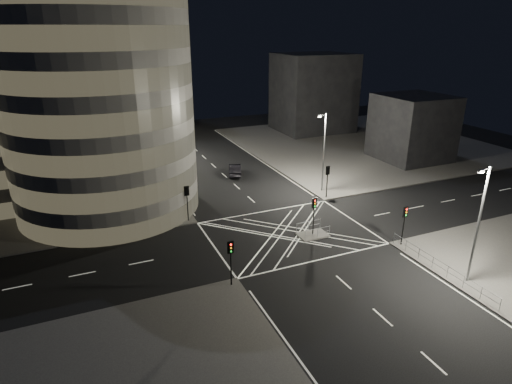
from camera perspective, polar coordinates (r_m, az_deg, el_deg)
name	(u,v)px	position (r m, az deg, el deg)	size (l,w,h in m)	color
ground	(288,233)	(44.57, 4.35, -5.46)	(120.00, 120.00, 0.00)	black
sidewalk_far_left	(0,187)	(66.03, -30.95, 0.55)	(42.00, 42.00, 0.15)	#4A4946
sidewalk_far_right	(362,143)	(80.89, 13.90, 6.34)	(42.00, 42.00, 0.15)	#4A4946
central_island	(313,235)	(44.27, 7.56, -5.68)	(3.00, 2.00, 0.15)	slate
office_tower_curved	(51,96)	(54.41, -25.66, 11.46)	(30.00, 29.00, 27.20)	gray
office_block_rear	(46,86)	(77.71, -26.18, 12.59)	(24.00, 16.00, 22.00)	gray
building_right_far	(313,93)	(88.35, 7.61, 13.00)	(14.00, 12.00, 15.00)	black
building_right_near	(412,127)	(72.23, 20.10, 8.08)	(10.00, 10.00, 10.00)	black
building_far_end	(145,83)	(94.95, -14.62, 13.90)	(18.00, 8.00, 18.00)	black
tree_a	(166,178)	(47.48, -11.97, 1.79)	(4.67, 4.67, 7.09)	black
tree_b	(155,160)	(52.99, -13.36, 4.16)	(4.61, 4.61, 7.46)	black
tree_c	(146,145)	(58.60, -14.50, 6.10)	(4.78, 4.78, 7.97)	black
tree_d	(138,134)	(64.34, -15.42, 7.43)	(4.56, 4.56, 7.96)	black
tree_e	(133,134)	(70.43, -16.08, 7.44)	(3.87, 3.87, 6.29)	black
traffic_signal_fl	(187,197)	(46.36, -9.19, -0.65)	(0.55, 0.22, 4.00)	black
traffic_signal_nl	(231,255)	(34.55, -3.39, -8.38)	(0.55, 0.22, 4.00)	black
traffic_signal_fr	(327,176)	(53.03, 9.51, 2.15)	(0.55, 0.22, 4.00)	black
traffic_signal_nr	(405,218)	(43.08, 19.19, -3.35)	(0.55, 0.22, 4.00)	black
traffic_signal_island	(314,209)	(43.07, 7.74, -2.31)	(0.55, 0.22, 4.00)	black
street_lamp_left_near	(169,161)	(50.18, -11.58, 4.06)	(1.25, 0.25, 10.00)	slate
street_lamp_left_far	(142,129)	(67.37, -14.92, 8.13)	(1.25, 0.25, 10.00)	slate
street_lamp_right_far	(324,150)	(54.35, 9.01, 5.55)	(1.25, 0.25, 10.00)	slate
street_lamp_right_near	(478,222)	(38.11, 27.52, -3.56)	(1.25, 0.25, 10.00)	slate
railing_near_right	(440,267)	(40.42, 23.32, -9.15)	(0.06, 11.70, 1.10)	slate
railing_island_south	(318,233)	(43.31, 8.20, -5.43)	(2.80, 0.06, 1.10)	slate
railing_island_north	(308,226)	(44.68, 7.01, -4.49)	(2.80, 0.06, 1.10)	slate
sedan	(235,170)	(61.48, -2.83, 3.00)	(1.68, 4.82, 1.59)	black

